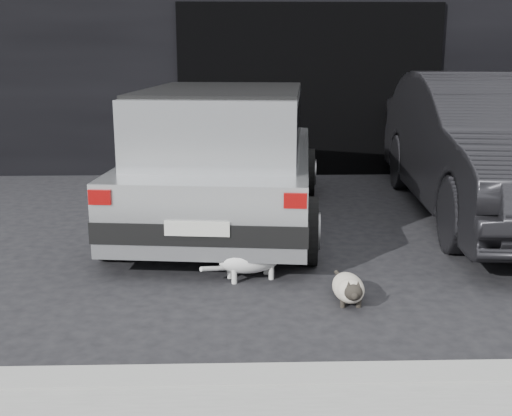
{
  "coord_description": "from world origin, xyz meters",
  "views": [
    {
      "loc": [
        -0.11,
        -5.93,
        1.92
      ],
      "look_at": [
        0.05,
        -0.51,
        0.58
      ],
      "focal_mm": 45.0,
      "sensor_mm": 36.0,
      "label": 1
    }
  ],
  "objects_px": {
    "silver_hatchback": "(226,151)",
    "cat_siamese": "(349,289)",
    "cat_white": "(255,257)",
    "second_car": "(494,146)"
  },
  "relations": [
    {
      "from": "silver_hatchback",
      "to": "cat_siamese",
      "type": "distance_m",
      "value": 2.68
    },
    {
      "from": "second_car",
      "to": "cat_siamese",
      "type": "relative_size",
      "value": 6.88
    },
    {
      "from": "second_car",
      "to": "silver_hatchback",
      "type": "bearing_deg",
      "value": -171.76
    },
    {
      "from": "second_car",
      "to": "cat_white",
      "type": "bearing_deg",
      "value": -140.07
    },
    {
      "from": "cat_white",
      "to": "second_car",
      "type": "bearing_deg",
      "value": 109.59
    },
    {
      "from": "cat_siamese",
      "to": "cat_white",
      "type": "height_order",
      "value": "cat_white"
    },
    {
      "from": "silver_hatchback",
      "to": "cat_white",
      "type": "relative_size",
      "value": 5.39
    },
    {
      "from": "silver_hatchback",
      "to": "cat_white",
      "type": "height_order",
      "value": "silver_hatchback"
    },
    {
      "from": "cat_siamese",
      "to": "cat_white",
      "type": "relative_size",
      "value": 0.92
    },
    {
      "from": "second_car",
      "to": "cat_white",
      "type": "xyz_separation_m",
      "value": [
        -2.83,
        -2.05,
        -0.64
      ]
    }
  ]
}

